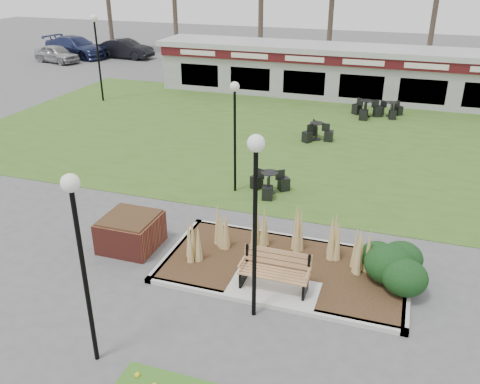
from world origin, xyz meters
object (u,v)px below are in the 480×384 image
(lamp_post_far_left, at_px, (96,39))
(car_black, at_px, (125,49))
(park_bench, at_px, (275,270))
(bistro_set_c, at_px, (269,186))
(car_blue, at_px, (76,47))
(brick_planter, at_px, (131,232))
(lamp_post_near_left, at_px, (78,231))
(car_silver, at_px, (56,54))
(bistro_set_b, at_px, (366,111))
(food_pavilion, at_px, (365,73))
(lamp_post_mid_right, at_px, (235,113))
(bistro_set_d, at_px, (390,112))
(lamp_post_near_right, at_px, (255,189))
(bistro_set_a, at_px, (316,134))

(lamp_post_far_left, xyz_separation_m, car_black, (-5.62, 12.30, -2.67))
(park_bench, height_order, bistro_set_c, park_bench)
(car_blue, bearing_deg, brick_planter, -131.05)
(park_bench, bearing_deg, lamp_post_near_left, -129.76)
(car_silver, relative_size, car_black, 0.86)
(car_blue, bearing_deg, car_black, -64.53)
(lamp_post_near_left, height_order, car_blue, lamp_post_near_left)
(car_black, bearing_deg, bistro_set_b, -114.96)
(brick_planter, distance_m, car_blue, 31.52)
(car_silver, xyz_separation_m, car_blue, (0.18, 2.35, 0.16))
(brick_planter, height_order, food_pavilion, food_pavilion)
(lamp_post_mid_right, xyz_separation_m, bistro_set_d, (4.59, 11.21, -2.55))
(bistro_set_b, bearing_deg, bistro_set_d, 22.99)
(lamp_post_near_left, xyz_separation_m, lamp_post_mid_right, (0.02, 8.66, -0.18))
(lamp_post_near_left, distance_m, lamp_post_near_right, 3.56)
(park_bench, xyz_separation_m, car_black, (-19.62, 26.75, 0.16))
(food_pavilion, distance_m, lamp_post_near_right, 20.83)
(brick_planter, height_order, bistro_set_b, brick_planter)
(food_pavilion, xyz_separation_m, bistro_set_d, (1.75, -3.27, -1.21))
(car_silver, bearing_deg, park_bench, -120.67)
(lamp_post_near_right, xyz_separation_m, lamp_post_mid_right, (-2.62, 6.28, -0.36))
(lamp_post_near_left, xyz_separation_m, car_silver, (-20.89, 26.85, -2.33))
(bistro_set_b, bearing_deg, car_black, 151.84)
(food_pavilion, height_order, car_silver, food_pavilion)
(lamp_post_near_right, bearing_deg, lamp_post_far_left, 131.64)
(lamp_post_near_left, height_order, car_black, lamp_post_near_left)
(lamp_post_far_left, xyz_separation_m, bistro_set_c, (12.34, -8.98, -3.15))
(bistro_set_d, bearing_deg, park_bench, -96.08)
(lamp_post_near_left, height_order, lamp_post_near_right, lamp_post_near_right)
(bistro_set_d, distance_m, car_black, 23.73)
(park_bench, height_order, car_silver, car_silver)
(lamp_post_near_right, bearing_deg, lamp_post_mid_right, 112.64)
(park_bench, relative_size, bistro_set_b, 1.07)
(bistro_set_c, relative_size, car_silver, 0.36)
(food_pavilion, bearing_deg, car_silver, 171.13)
(car_silver, bearing_deg, lamp_post_near_right, -122.19)
(lamp_post_far_left, height_order, bistro_set_a, lamp_post_far_left)
(bistro_set_a, distance_m, car_black, 23.88)
(park_bench, distance_m, lamp_post_far_left, 20.32)
(brick_planter, xyz_separation_m, car_black, (-15.22, 26.00, 0.28))
(car_silver, bearing_deg, car_blue, 9.61)
(lamp_post_far_left, height_order, car_silver, lamp_post_far_left)
(lamp_post_far_left, bearing_deg, lamp_post_mid_right, -39.55)
(food_pavilion, relative_size, car_silver, 6.28)
(bistro_set_b, bearing_deg, car_blue, 157.84)
(car_black, bearing_deg, bistro_set_c, -136.63)
(brick_planter, height_order, car_blue, car_blue)
(bistro_set_a, bearing_deg, food_pavilion, 81.78)
(food_pavilion, xyz_separation_m, car_black, (-19.62, 7.04, -0.72))
(lamp_post_near_right, height_order, car_black, lamp_post_near_right)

